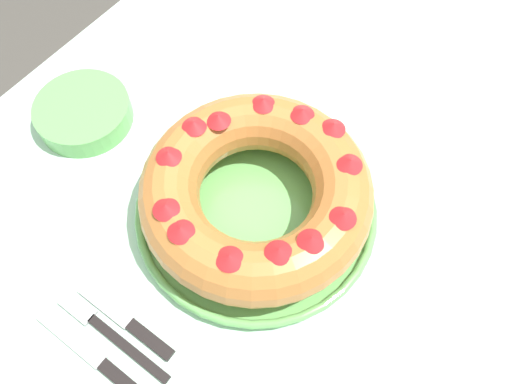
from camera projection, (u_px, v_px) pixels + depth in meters
ground_plane at (251, 330)px, 1.41m from camera, size 8.00×8.00×0.00m
dining_table at (247, 232)px, 0.82m from camera, size 1.47×0.92×0.76m
serving_dish at (256, 209)px, 0.73m from camera, size 0.35×0.35×0.02m
bundt_cake at (256, 192)px, 0.68m from camera, size 0.32×0.32×0.09m
fork at (106, 330)px, 0.65m from camera, size 0.02×0.19×0.01m
serving_knife at (104, 365)px, 0.63m from camera, size 0.02×0.20×0.01m
cake_knife at (131, 325)px, 0.65m from camera, size 0.02×0.16×0.01m
side_bowl at (84, 113)px, 0.80m from camera, size 0.15×0.15×0.04m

